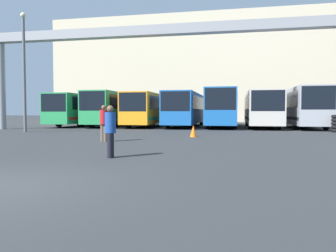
% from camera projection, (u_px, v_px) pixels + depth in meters
% --- Properties ---
extents(building_backdrop, '(44.50, 12.00, 15.08)m').
position_uv_depth(building_backdrop, '(205.00, 72.00, 50.58)').
color(building_backdrop, beige).
rests_on(building_backdrop, ground).
extents(overhead_gantry, '(28.51, 0.80, 7.62)m').
position_uv_depth(overhead_gantry, '(171.00, 43.00, 23.47)').
color(overhead_gantry, gray).
rests_on(overhead_gantry, ground).
extents(bus_slot_0, '(2.50, 12.38, 3.01)m').
position_uv_depth(bus_slot_0, '(86.00, 108.00, 33.29)').
color(bus_slot_0, '#268C4C').
rests_on(bus_slot_0, ground).
extents(bus_slot_1, '(2.46, 10.46, 3.19)m').
position_uv_depth(bus_slot_1, '(115.00, 107.00, 31.66)').
color(bus_slot_1, '#268C4C').
rests_on(bus_slot_1, ground).
extents(bus_slot_2, '(2.47, 10.01, 3.04)m').
position_uv_depth(bus_slot_2, '(149.00, 108.00, 30.76)').
color(bus_slot_2, orange).
rests_on(bus_slot_2, ground).
extents(bus_slot_3, '(2.52, 12.22, 3.09)m').
position_uv_depth(bus_slot_3, '(186.00, 108.00, 31.16)').
color(bus_slot_3, '#1959A5').
rests_on(bus_slot_3, ground).
extents(bus_slot_4, '(2.55, 10.93, 3.30)m').
position_uv_depth(bus_slot_4, '(223.00, 106.00, 29.84)').
color(bus_slot_4, '#1959A5').
rests_on(bus_slot_4, ground).
extents(bus_slot_5, '(2.62, 12.27, 3.09)m').
position_uv_depth(bus_slot_5, '(261.00, 108.00, 29.82)').
color(bus_slot_5, beige).
rests_on(bus_slot_5, ground).
extents(bus_slot_6, '(2.52, 10.05, 3.35)m').
position_uv_depth(bus_slot_6, '(304.00, 106.00, 28.04)').
color(bus_slot_6, '#999EA5').
rests_on(bus_slot_6, ground).
extents(pedestrian_near_center, '(0.36, 0.36, 1.73)m').
position_uv_depth(pedestrian_near_center, '(104.00, 122.00, 15.42)').
color(pedestrian_near_center, brown).
rests_on(pedestrian_near_center, ground).
extents(pedestrian_mid_right, '(0.34, 0.34, 1.61)m').
position_uv_depth(pedestrian_mid_right, '(110.00, 130.00, 10.06)').
color(pedestrian_mid_right, black).
rests_on(pedestrian_mid_right, ground).
extents(traffic_cone, '(0.39, 0.39, 0.66)m').
position_uv_depth(traffic_cone, '(193.00, 131.00, 18.31)').
color(traffic_cone, orange).
rests_on(traffic_cone, ground).
extents(lamp_post, '(0.36, 0.36, 8.18)m').
position_uv_depth(lamp_post, '(24.00, 67.00, 22.45)').
color(lamp_post, '#595B60').
rests_on(lamp_post, ground).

